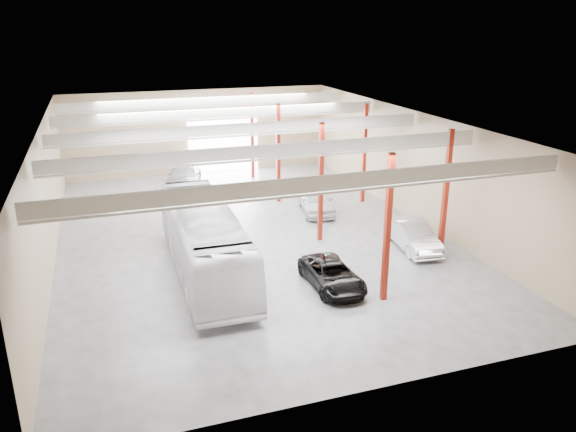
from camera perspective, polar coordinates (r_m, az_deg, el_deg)
depot_shell at (r=33.22m, az=-4.13°, el=6.35°), size 22.12×32.12×7.06m
coach_bus at (r=28.91m, az=-8.50°, el=-2.42°), size 3.18×12.85×3.57m
black_sedan at (r=27.52m, az=4.49°, el=-5.98°), size 2.17×4.67×1.29m
car_row_a at (r=30.92m, az=-6.18°, el=-2.99°), size 2.13×4.35×1.43m
car_row_b at (r=35.71m, az=-8.05°, el=-0.05°), size 2.44×4.33×1.35m
car_row_c at (r=44.79m, az=-10.45°, el=4.02°), size 3.68×6.26×1.70m
car_right_near at (r=32.70m, az=12.56°, el=-1.93°), size 2.29×5.05×1.61m
car_right_far at (r=38.15m, az=2.89°, el=1.65°), size 2.99×5.29×1.70m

